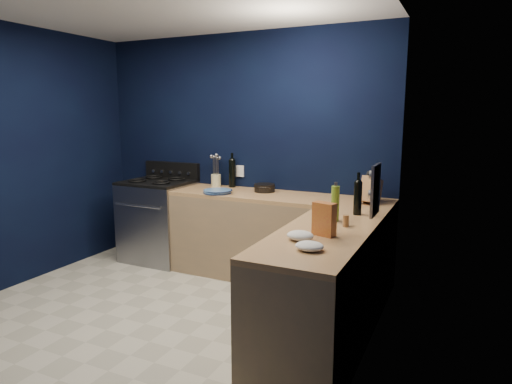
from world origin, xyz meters
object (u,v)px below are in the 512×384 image
Objects in this scene: utensil_crock at (216,180)px; plate_stack at (217,191)px; gas_range at (159,222)px; knife_block at (371,190)px; crouton_bag at (324,219)px.

plate_stack is at bearing -57.78° from utensil_crock.
knife_block is (2.46, 0.02, 0.56)m from gas_range.
knife_block reaches higher than plate_stack.
plate_stack is 1.85m from crouton_bag.
plate_stack is (0.90, -0.16, 0.46)m from gas_range.
knife_block is at bearing 6.69° from plate_stack.
utensil_crock is at bearing 155.59° from crouton_bag.
gas_range is 1.03m from plate_stack.
plate_stack reaches higher than gas_range.
gas_range is at bearing 168.36° from crouton_bag.
utensil_crock is 1.80m from knife_block.
gas_range is 2.53m from knife_block.
gas_range is at bearing 170.08° from plate_stack.
crouton_bag is at bearing -82.14° from knife_block.
gas_range is 3.85× the size of knife_block.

